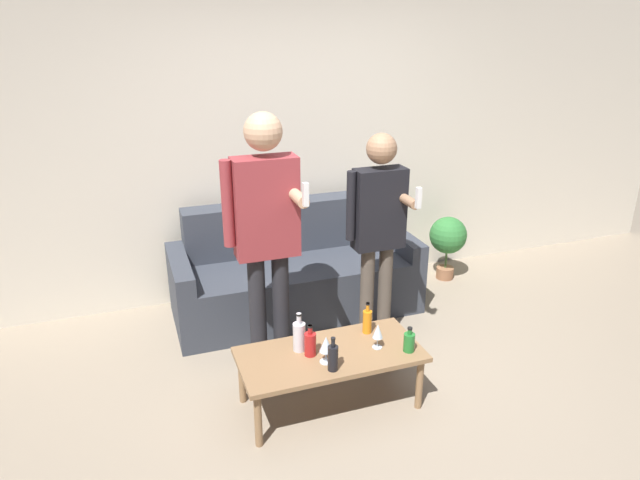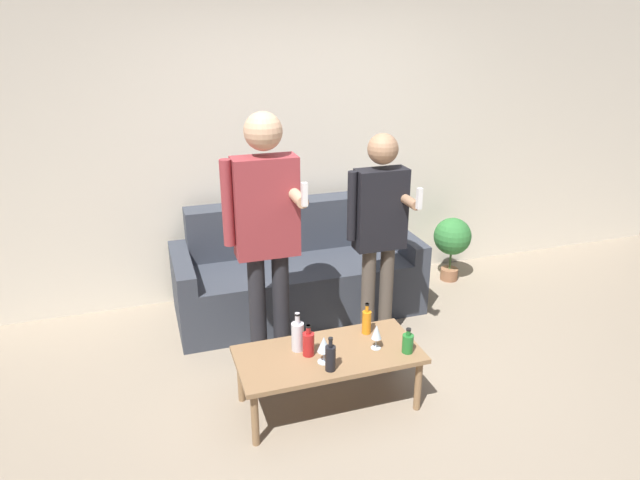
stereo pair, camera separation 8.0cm
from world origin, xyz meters
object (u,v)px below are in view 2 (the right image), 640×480
Objects in this scene: bottle_orange at (298,335)px; person_standing_left at (266,225)px; couch at (297,274)px; person_standing_right at (379,223)px; coffee_table at (329,358)px.

person_standing_left reaches higher than bottle_orange.
couch is 1.03m from person_standing_right.
bottle_orange is 0.72m from person_standing_left.
person_standing_right is (0.41, -0.70, 0.63)m from couch.
coffee_table is 0.63× the size of person_standing_left.
person_standing_left is (-0.42, -0.80, 0.75)m from couch.
bottle_orange is 1.02m from person_standing_right.
coffee_table is 0.24m from bottle_orange.
person_standing_right is at bearing -59.58° from couch.
couch is 1.28m from bottle_orange.
coffee_table is 0.71× the size of person_standing_right.
couch reaches higher than bottle_orange.
couch is 1.11× the size of person_standing_left.
coffee_table is 4.45× the size of bottle_orange.
coffee_table is 1.04m from person_standing_right.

